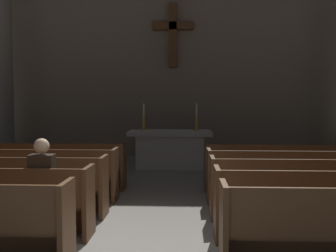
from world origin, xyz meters
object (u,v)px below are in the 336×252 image
Objects in this scene: pew_right_row_4 at (299,177)px; pew_right_row_5 at (285,167)px; pew_left_row_4 at (28,174)px; pew_right_row_3 at (317,189)px; candlestick_right at (197,122)px; altar at (170,148)px; candlestick_left at (144,122)px; pew_left_row_3 at (4,186)px; pew_left_row_5 at (47,166)px; lone_worshipper at (45,185)px.

pew_right_row_5 is (0.00, 0.97, 0.00)m from pew_right_row_4.
pew_left_row_4 is at bearing -168.64° from pew_right_row_5.
pew_right_row_3 is 4.92m from candlestick_right.
altar reaches higher than pew_right_row_4.
altar is 0.99m from candlestick_right.
pew_right_row_3 is at bearing -90.00° from pew_right_row_5.
pew_right_row_4 is 1.00× the size of pew_right_row_5.
pew_right_row_3 is 1.45× the size of altar.
altar is at bearing 132.66° from pew_right_row_5.
altar is 0.99m from candlestick_left.
pew_left_row_3 and pew_right_row_4 have the same top height.
pew_left_row_4 is 0.97m from pew_left_row_5.
pew_right_row_5 is 1.45× the size of altar.
pew_right_row_5 is at bearing 90.00° from pew_right_row_4.
pew_left_row_4 is at bearing 90.00° from pew_left_row_3.
candlestick_left is (1.71, 4.55, 0.76)m from pew_left_row_3.
pew_right_row_4 is 4.04m from candlestick_right.
pew_left_row_5 and pew_right_row_3 have the same top height.
pew_right_row_4 is at bearing 26.30° from lone_worshipper.
pew_left_row_5 is 1.45× the size of altar.
lone_worshipper is (-2.13, -5.47, -0.55)m from candlestick_right.
pew_right_row_5 is 4.48× the size of candlestick_left.
candlestick_left is at bearing 64.51° from pew_left_row_4.
candlestick_right is at bearing 49.04° from pew_left_row_4.
pew_left_row_4 is at bearing 180.00° from pew_right_row_4.
altar reaches higher than pew_left_row_5.
pew_left_row_3 is 4.48× the size of candlestick_left.
candlestick_left is (1.71, 3.58, 0.76)m from pew_left_row_4.
candlestick_right is at bearing 0.00° from candlestick_left.
pew_right_row_5 is at bearing 0.00° from pew_left_row_5.
candlestick_left reaches higher than pew_right_row_5.
pew_left_row_4 is 1.00× the size of pew_right_row_4.
lone_worshipper is at bearing -104.63° from altar.
pew_right_row_5 is at bearing 90.00° from pew_right_row_3.
altar is 1.67× the size of lone_worshipper.
lone_worshipper is (-3.84, -2.86, 0.22)m from pew_right_row_5.
lone_worshipper is at bearing -71.16° from pew_left_row_5.
pew_left_row_3 and pew_right_row_5 have the same top height.
pew_left_row_3 is 4.48× the size of candlestick_right.
candlestick_right is (-1.71, 4.55, 0.76)m from pew_right_row_3.
pew_left_row_3 is 0.97m from pew_left_row_4.
candlestick_right reaches higher than lone_worshipper.
pew_right_row_5 is at bearing 21.89° from pew_left_row_3.
pew_left_row_5 is at bearing 90.00° from pew_left_row_4.
candlestick_left and candlestick_right have the same top height.
pew_right_row_3 is at bearing 13.61° from lone_worshipper.
pew_left_row_3 is at bearing -110.57° from candlestick_left.
pew_left_row_4 is 1.00× the size of pew_right_row_3.
lone_worshipper reaches higher than pew_left_row_3.
lone_worshipper reaches higher than pew_left_row_5.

